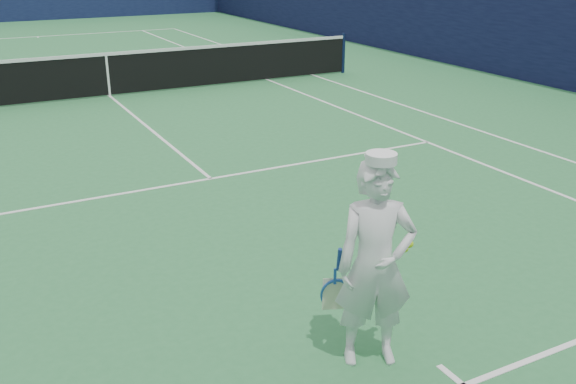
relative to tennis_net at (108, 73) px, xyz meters
The scene contains 5 objects.
ground 0.55m from the tennis_net, ahead, with size 80.00×80.00×0.00m, color #2C743E.
court_markings 0.55m from the tennis_net, ahead, with size 11.03×23.83×0.01m.
windscreen_fence 1.45m from the tennis_net, ahead, with size 20.12×36.12×4.00m.
tennis_net is the anchor object (origin of this frame).
tennis_player 11.24m from the tennis_net, 92.25° to the right, with size 0.75×0.70×1.82m.
Camera 1 is at (-3.19, -14.94, 3.26)m, focal length 40.00 mm.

